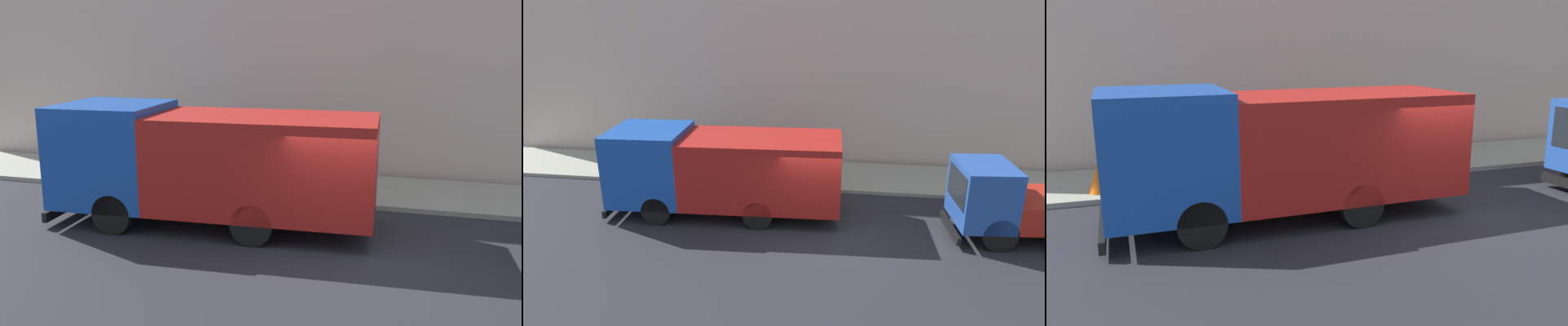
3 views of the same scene
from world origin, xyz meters
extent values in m
plane|color=#222228|center=(0.00, 0.00, 0.00)|extent=(80.00, 80.00, 0.00)
cube|color=gray|center=(4.64, 0.00, 0.07)|extent=(3.28, 30.00, 0.14)
cube|color=#15429E|center=(0.69, 5.89, 1.69)|extent=(2.69, 2.56, 2.43)
cube|color=black|center=(0.63, 7.09, 1.98)|extent=(2.17, 0.16, 1.36)
cube|color=maroon|center=(0.85, 2.07, 1.60)|extent=(2.81, 5.31, 2.25)
cube|color=black|center=(0.63, 7.17, 0.26)|extent=(2.49, 0.23, 0.24)
cylinder|color=black|center=(-0.44, 5.35, 0.47)|extent=(0.34, 0.96, 0.95)
cylinder|color=black|center=(1.85, 5.45, 0.47)|extent=(0.34, 0.96, 0.95)
cylinder|color=black|center=(-0.29, 2.02, 0.47)|extent=(0.34, 0.96, 0.95)
cylinder|color=black|center=(2.00, 2.12, 0.47)|extent=(0.34, 0.96, 0.95)
cylinder|color=black|center=(5.11, 6.00, 0.53)|extent=(0.31, 0.31, 0.79)
cylinder|color=tan|center=(5.11, 6.00, 1.21)|extent=(0.42, 0.42, 0.58)
sphere|color=tan|center=(5.11, 6.00, 1.61)|extent=(0.22, 0.22, 0.22)
cone|color=orange|center=(3.64, 7.43, 0.49)|extent=(0.50, 0.50, 0.71)
cylinder|color=#4C5156|center=(3.29, 4.24, 1.24)|extent=(0.08, 0.08, 2.20)
cube|color=blue|center=(3.29, 4.26, 2.09)|extent=(0.44, 0.03, 0.36)
camera|label=1|loc=(-11.25, -1.27, 4.47)|focal=37.89mm
camera|label=2|loc=(-13.94, -0.77, 7.12)|focal=33.06mm
camera|label=3|loc=(-9.76, 6.29, 3.83)|focal=35.44mm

